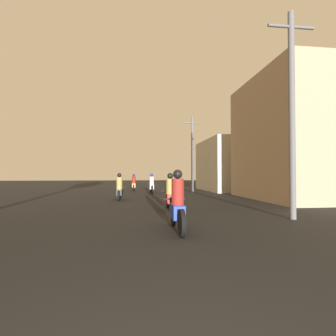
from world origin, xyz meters
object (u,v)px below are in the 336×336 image
(motorcycle_orange, at_px, (134,184))
(building_right_far, at_px, (236,165))
(motorcycle_white, at_px, (152,185))
(motorcycle_blue, at_px, (177,206))
(building_right_near, at_px, (287,138))
(utility_pole_far, at_px, (192,152))
(motorcycle_black, at_px, (119,189))
(utility_pole_near, at_px, (292,110))
(motorcycle_red, at_px, (170,195))

(motorcycle_orange, relative_size, building_right_far, 0.28)
(motorcycle_orange, bearing_deg, motorcycle_white, -73.63)
(motorcycle_blue, bearing_deg, motorcycle_orange, 103.99)
(building_right_near, height_order, utility_pole_far, building_right_near)
(motorcycle_black, xyz_separation_m, motorcycle_orange, (0.73, 8.30, -0.01))
(motorcycle_orange, bearing_deg, utility_pole_near, -76.71)
(motorcycle_blue, distance_m, utility_pole_near, 5.12)
(motorcycle_white, bearing_deg, motorcycle_orange, 112.23)
(motorcycle_blue, relative_size, building_right_far, 0.27)
(motorcycle_blue, height_order, building_right_near, building_right_near)
(motorcycle_red, relative_size, motorcycle_black, 1.03)
(motorcycle_red, bearing_deg, motorcycle_black, 108.82)
(building_right_near, bearing_deg, building_right_far, 88.80)
(motorcycle_white, height_order, building_right_far, building_right_far)
(motorcycle_orange, distance_m, utility_pole_far, 5.88)
(motorcycle_blue, xyz_separation_m, motorcycle_orange, (-1.27, 16.64, -0.04))
(motorcycle_blue, relative_size, motorcycle_red, 1.05)
(building_right_far, bearing_deg, motorcycle_white, -160.27)
(utility_pole_near, bearing_deg, motorcycle_white, 108.01)
(building_right_near, bearing_deg, motorcycle_blue, -135.56)
(motorcycle_orange, relative_size, utility_pole_near, 0.30)
(motorcycle_red, distance_m, utility_pole_far, 11.68)
(motorcycle_blue, distance_m, utility_pole_far, 15.45)
(utility_pole_far, bearing_deg, motorcycle_blue, -103.76)
(motorcycle_orange, xyz_separation_m, building_right_near, (8.95, -9.11, 2.95))
(motorcycle_black, bearing_deg, building_right_near, -5.07)
(motorcycle_red, bearing_deg, building_right_far, 49.22)
(motorcycle_blue, height_order, utility_pole_near, utility_pole_near)
(motorcycle_white, bearing_deg, motorcycle_red, -88.51)
(motorcycle_orange, height_order, utility_pole_far, utility_pole_far)
(motorcycle_blue, xyz_separation_m, motorcycle_red, (0.31, 3.91, -0.03))
(building_right_far, distance_m, utility_pole_near, 15.29)
(motorcycle_blue, height_order, motorcycle_orange, motorcycle_blue)
(building_right_near, xyz_separation_m, utility_pole_far, (-4.06, 7.26, -0.26))
(utility_pole_near, relative_size, utility_pole_far, 1.09)
(motorcycle_blue, bearing_deg, motorcycle_red, 95.02)
(motorcycle_blue, xyz_separation_m, motorcycle_white, (0.11, 13.21, -0.03))
(building_right_far, distance_m, utility_pole_far, 4.52)
(building_right_far, relative_size, utility_pole_near, 1.07)
(motorcycle_red, relative_size, motorcycle_white, 0.89)
(motorcycle_black, bearing_deg, motorcycle_red, -62.68)
(building_right_near, distance_m, utility_pole_far, 8.32)
(motorcycle_black, height_order, motorcycle_orange, motorcycle_black)
(motorcycle_red, bearing_deg, utility_pole_far, 64.28)
(motorcycle_red, bearing_deg, motorcycle_white, 82.44)
(motorcycle_red, bearing_deg, building_right_near, 17.36)
(motorcycle_white, xyz_separation_m, building_right_near, (7.56, -5.69, 2.94))
(motorcycle_blue, height_order, building_right_far, building_right_far)
(motorcycle_white, distance_m, utility_pole_near, 12.92)
(motorcycle_white, distance_m, motorcycle_orange, 3.69)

